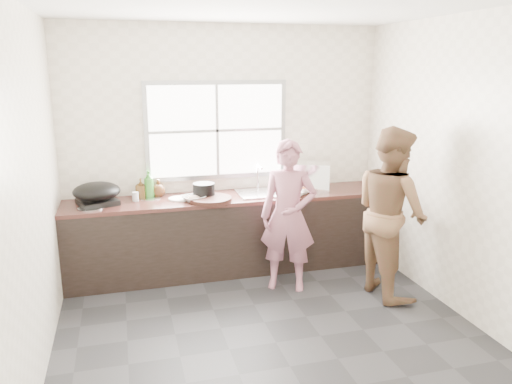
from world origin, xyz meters
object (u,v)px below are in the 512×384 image
object	(u,v)px
cutting_board	(210,199)
glass_jar	(135,197)
bottle_brown_tall	(141,189)
burner	(98,202)
bowl_crabs	(301,190)
bowl_held	(296,193)
pot_lid_left	(91,208)
woman	(288,221)
bottle_brown_short	(159,189)
person_side	(391,212)
dish_rack	(311,176)
bowl_mince	(193,198)
plate_food	(179,199)
pot_lid_right	(151,198)
wok	(97,191)
bottle_green	(149,184)
black_pot	(204,191)

from	to	relation	value
cutting_board	glass_jar	size ratio (longest dim) A/B	4.61
bottle_brown_tall	burner	distance (m)	0.48
bowl_crabs	bowl_held	xyz separation A→B (m)	(-0.10, -0.12, 0.00)
cutting_board	bowl_crabs	world-z (taller)	bowl_crabs
burner	pot_lid_left	size ratio (longest dim) A/B	1.43
woman	bottle_brown_short	bearing A→B (deg)	170.62
cutting_board	bottle_brown_short	size ratio (longest dim) A/B	2.61
person_side	bowl_crabs	xyz separation A→B (m)	(-0.61, 0.90, 0.04)
woman	bowl_crabs	size ratio (longest dim) A/B	7.15
burner	dish_rack	bearing A→B (deg)	0.36
bottle_brown_tall	dish_rack	world-z (taller)	dish_rack
bottle_brown_tall	burner	xyz separation A→B (m)	(-0.45, -0.15, -0.07)
bottle_brown_short	bowl_mince	bearing A→B (deg)	-42.95
plate_food	dish_rack	distance (m)	1.53
person_side	pot_lid_right	world-z (taller)	person_side
pot_lid_left	woman	bearing A→B (deg)	-14.45
person_side	wok	xyz separation A→B (m)	(-2.80, 0.97, 0.16)
bottle_green	bottle_brown_tall	world-z (taller)	bottle_green
bowl_mince	burner	xyz separation A→B (m)	(-0.97, 0.13, -0.00)
burner	bottle_green	bearing A→B (deg)	16.28
bottle_green	black_pot	bearing A→B (deg)	-20.27
bowl_mince	person_side	bearing A→B (deg)	-25.62
person_side	bottle_brown_short	xyz separation A→B (m)	(-2.17, 1.19, 0.10)
plate_food	wok	distance (m)	0.85
wok	dish_rack	distance (m)	2.35
cutting_board	bowl_crabs	xyz separation A→B (m)	(1.05, 0.09, 0.01)
bowl_crabs	wok	xyz separation A→B (m)	(-2.19, 0.07, 0.12)
cutting_board	glass_jar	world-z (taller)	glass_jar
plate_food	cutting_board	bearing A→B (deg)	-28.51
bottle_brown_tall	pot_lid_left	xyz separation A→B (m)	(-0.51, -0.30, -0.09)
woman	pot_lid_right	bearing A→B (deg)	175.75
bowl_crabs	bottle_brown_short	world-z (taller)	bottle_brown_short
person_side	bottle_brown_short	size ratio (longest dim) A/B	9.91
wok	bottle_green	bearing A→B (deg)	20.06
bottle_green	cutting_board	bearing A→B (deg)	-29.90
dish_rack	bottle_brown_short	bearing A→B (deg)	-162.45
black_pot	plate_food	xyz separation A→B (m)	(-0.26, 0.03, -0.07)
woman	glass_jar	distance (m)	1.64
bottle_green	burner	distance (m)	0.57
bottle_brown_short	pot_lid_right	xyz separation A→B (m)	(-0.10, -0.10, -0.08)
bottle_brown_tall	glass_jar	xyz separation A→B (m)	(-0.06, -0.11, -0.05)
bottle_green	wok	xyz separation A→B (m)	(-0.54, -0.20, 0.00)
person_side	bowl_crabs	distance (m)	1.09
bottle_brown_tall	pot_lid_right	world-z (taller)	bottle_brown_tall
cutting_board	dish_rack	xyz separation A→B (m)	(1.21, 0.21, 0.14)
dish_rack	bowl_mince	bearing A→B (deg)	-150.84
glass_jar	pot_lid_right	bearing A→B (deg)	15.54
bottle_brown_tall	pot_lid_right	distance (m)	0.15
black_pot	glass_jar	xyz separation A→B (m)	(-0.72, 0.09, -0.04)
bowl_crabs	glass_jar	size ratio (longest dim) A/B	2.09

